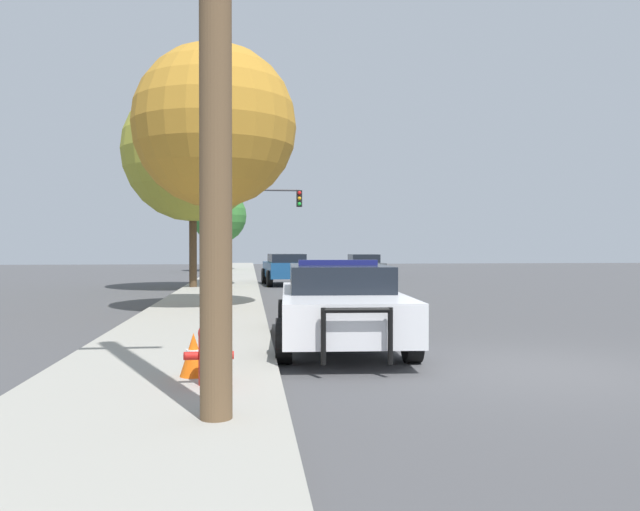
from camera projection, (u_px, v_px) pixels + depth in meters
ground_plane at (537, 370)px, 8.66m from camera, size 110.00×110.00×0.00m
sidewalk_left at (163, 373)px, 8.08m from camera, size 3.00×110.00×0.13m
police_car at (339, 302)px, 10.81m from camera, size 2.36×5.41×1.48m
fire_hydrant at (209, 352)px, 7.13m from camera, size 0.57×0.25×0.71m
traffic_light at (258, 212)px, 33.63m from camera, size 4.17×0.35×4.82m
car_background_midblock at (286, 268)px, 28.07m from camera, size 2.17×4.08×1.40m
car_background_oncoming at (364, 265)px, 34.69m from camera, size 2.04×4.14×1.31m
tree_sidewalk_far at (219, 216)px, 43.74m from camera, size 3.83×3.83×5.71m
tree_sidewalk_mid at (193, 152)px, 24.61m from camera, size 5.52×5.52×8.11m
tree_sidewalk_near at (215, 127)px, 16.10m from camera, size 4.22×4.22×6.83m
traffic_cone at (194, 354)px, 7.60m from camera, size 0.34×0.34×0.53m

